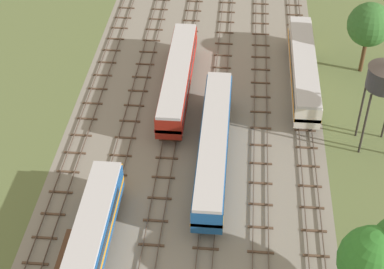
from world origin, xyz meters
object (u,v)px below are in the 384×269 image
Objects in this scene: diesel_railcar_left_nearest at (86,253)px; diesel_railcar_centre_left_mid at (178,77)px; passenger_coach_centre_near at (214,143)px; diesel_railcar_right_midfar at (303,68)px.

diesel_railcar_left_nearest is 27.72m from diesel_railcar_centre_left_mid.
passenger_coach_centre_near is 12.93m from diesel_railcar_centre_left_mid.
passenger_coach_centre_near and diesel_railcar_centre_left_mid have the same top height.
passenger_coach_centre_near is (9.91, 15.32, 0.02)m from diesel_railcar_left_nearest.
diesel_railcar_left_nearest is 0.93× the size of passenger_coach_centre_near.
passenger_coach_centre_near is 1.07× the size of diesel_railcar_centre_left_mid.
diesel_railcar_left_nearest and passenger_coach_centre_near have the same top height.
passenger_coach_centre_near and diesel_railcar_right_midfar have the same top height.
diesel_railcar_left_nearest and diesel_railcar_centre_left_mid have the same top height.
diesel_railcar_right_midfar is (14.86, 3.18, 0.00)m from diesel_railcar_centre_left_mid.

